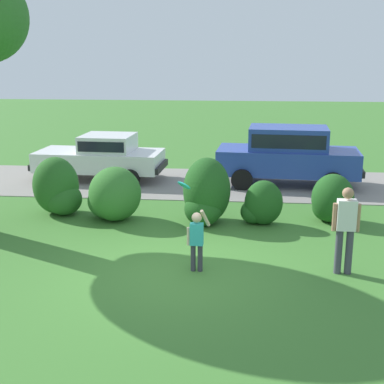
{
  "coord_description": "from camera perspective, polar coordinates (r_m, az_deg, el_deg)",
  "views": [
    {
      "loc": [
        1.36,
        -9.72,
        4.19
      ],
      "look_at": [
        0.28,
        2.15,
        1.1
      ],
      "focal_mm": 49.93,
      "sensor_mm": 36.0,
      "label": 1
    }
  ],
  "objects": [
    {
      "name": "child_thrower",
      "position": [
        10.49,
        0.51,
        -4.8
      ],
      "size": [
        0.46,
        0.26,
        1.29
      ],
      "color": "#383842",
      "rests_on": "ground"
    },
    {
      "name": "shrub_near_tree",
      "position": [
        14.74,
        -14.13,
        0.32
      ],
      "size": [
        1.34,
        1.2,
        1.54
      ],
      "color": "#286023",
      "rests_on": "ground"
    },
    {
      "name": "driveway_strip",
      "position": [
        17.79,
        0.7,
        0.95
      ],
      "size": [
        28.0,
        4.4,
        0.02
      ],
      "primitive_type": "cube",
      "color": "gray",
      "rests_on": "ground"
    },
    {
      "name": "shrub_far_end",
      "position": [
        14.07,
        14.67,
        -0.88
      ],
      "size": [
        1.06,
        1.1,
        1.26
      ],
      "color": "#1E511C",
      "rests_on": "ground"
    },
    {
      "name": "adult_onlooker",
      "position": [
        10.71,
        16.09,
        -3.48
      ],
      "size": [
        0.53,
        0.22,
        1.74
      ],
      "color": "#3F3F4C",
      "rests_on": "ground"
    },
    {
      "name": "shrub_centre_left",
      "position": [
        13.92,
        -8.44,
        -0.4
      ],
      "size": [
        1.43,
        1.42,
        1.41
      ],
      "color": "#33702B",
      "rests_on": "ground"
    },
    {
      "name": "parked_sedan",
      "position": [
        18.39,
        -9.56,
        3.87
      ],
      "size": [
        4.48,
        2.26,
        1.56
      ],
      "color": "white",
      "rests_on": "ground"
    },
    {
      "name": "shrub_centre_right",
      "position": [
        13.55,
        7.4,
        -1.37
      ],
      "size": [
        1.06,
        0.8,
        1.14
      ],
      "color": "#1E511C",
      "rests_on": "ground"
    },
    {
      "name": "shrub_centre",
      "position": [
        13.49,
        1.51,
        -0.25
      ],
      "size": [
        1.2,
        1.44,
        1.68
      ],
      "color": "#1E511C",
      "rests_on": "ground"
    },
    {
      "name": "frisbee",
      "position": [
        10.62,
        -0.86,
        0.72
      ],
      "size": [
        0.31,
        0.26,
        0.26
      ],
      "color": "#1EB7B2"
    },
    {
      "name": "parked_suv",
      "position": [
        17.64,
        10.17,
        4.15
      ],
      "size": [
        4.81,
        2.35,
        1.92
      ],
      "color": "#28429E",
      "rests_on": "ground"
    },
    {
      "name": "ground_plane",
      "position": [
        10.67,
        -2.56,
        -8.6
      ],
      "size": [
        80.0,
        80.0,
        0.0
      ],
      "primitive_type": "plane",
      "color": "#3D752D"
    }
  ]
}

